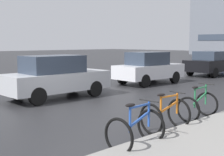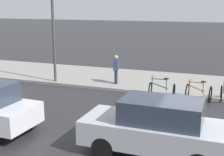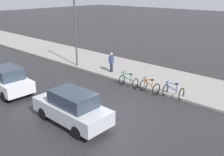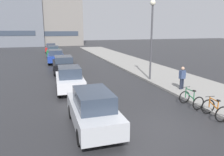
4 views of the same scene
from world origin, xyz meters
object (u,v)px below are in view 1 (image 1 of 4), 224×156
Objects in this scene: car_silver at (56,77)px; car_white at (149,68)px; bicycle_second at (166,115)px; bicycle_third at (198,105)px; car_black at (213,63)px; bicycle_nearest at (136,129)px.

car_white is (-0.23, 6.01, -0.01)m from car_silver.
car_silver is (-5.73, 0.68, 0.43)m from bicycle_second.
bicycle_third is 0.27× the size of car_black.
car_white is (-5.89, 5.04, 0.44)m from bicycle_third.
bicycle_nearest is 6.45m from car_silver.
car_white is at bearing 127.56° from bicycle_nearest.
bicycle_second is 1.65m from bicycle_third.
bicycle_nearest is 0.27× the size of car_silver.
car_white is (-6.29, 8.18, 0.43)m from bicycle_nearest.
car_white is 0.91× the size of car_black.
bicycle_third reaches higher than bicycle_nearest.
bicycle_nearest is 0.96× the size of bicycle_third.
bicycle_second is 8.97m from car_white.
car_black reaches higher than bicycle_nearest.
bicycle_nearest is at bearing -19.66° from car_silver.
car_silver is at bearing -170.26° from bicycle_third.
car_white reaches higher than bicycle_third.
bicycle_third is at bearing 9.74° from car_silver.
bicycle_third is (-0.40, 3.13, -0.01)m from bicycle_nearest.
bicycle_second is 0.96× the size of bicycle_third.
car_black is at bearing 88.00° from car_white.
bicycle_second is at bearing -87.38° from bicycle_third.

